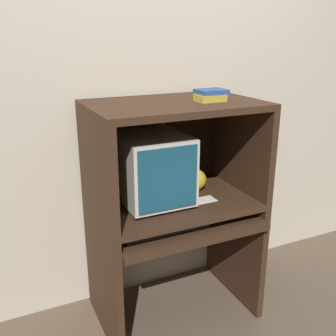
{
  "coord_description": "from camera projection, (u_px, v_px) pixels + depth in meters",
  "views": [
    {
      "loc": [
        -0.92,
        -1.57,
        1.65
      ],
      "look_at": [
        -0.04,
        0.3,
        0.95
      ],
      "focal_mm": 42.0,
      "sensor_mm": 36.0,
      "label": 1
    }
  ],
  "objects": [
    {
      "name": "hutch_upper",
      "position": [
        172.0,
        135.0,
        2.17
      ],
      "size": [
        0.93,
        0.61,
        0.56
      ],
      "color": "#382316",
      "rests_on": "desk_monitor_shelf"
    },
    {
      "name": "book_stack",
      "position": [
        211.0,
        95.0,
        2.1
      ],
      "size": [
        0.17,
        0.13,
        0.06
      ],
      "color": "gold",
      "rests_on": "hutch_upper"
    },
    {
      "name": "crt_monitor",
      "position": [
        151.0,
        167.0,
        2.18
      ],
      "size": [
        0.36,
        0.45,
        0.39
      ],
      "color": "beige",
      "rests_on": "desk_monitor_shelf"
    },
    {
      "name": "paper_card",
      "position": [
        204.0,
        200.0,
        2.25
      ],
      "size": [
        0.13,
        0.09,
        0.0
      ],
      "color": "white",
      "rests_on": "desk_monitor_shelf"
    },
    {
      "name": "snack_bag",
      "position": [
        193.0,
        180.0,
        2.36
      ],
      "size": [
        0.17,
        0.13,
        0.14
      ],
      "color": "gold",
      "rests_on": "desk_monitor_shelf"
    },
    {
      "name": "mouse",
      "position": [
        216.0,
        218.0,
        2.2
      ],
      "size": [
        0.07,
        0.05,
        0.03
      ],
      "color": "#B7B7B7",
      "rests_on": "desk_base"
    },
    {
      "name": "desk_monitor_shelf",
      "position": [
        174.0,
        203.0,
        2.27
      ],
      "size": [
        0.93,
        0.61,
        0.09
      ],
      "color": "#382316",
      "rests_on": "desk_base"
    },
    {
      "name": "wall_back",
      "position": [
        148.0,
        96.0,
        2.41
      ],
      "size": [
        6.0,
        0.06,
        2.6
      ],
      "color": "beige",
      "rests_on": "ground_plane"
    },
    {
      "name": "desk_base",
      "position": [
        177.0,
        255.0,
        2.34
      ],
      "size": [
        0.93,
        0.66,
        0.67
      ],
      "color": "#382316",
      "rests_on": "ground_plane"
    },
    {
      "name": "keyboard",
      "position": [
        165.0,
        229.0,
        2.09
      ],
      "size": [
        0.48,
        0.14,
        0.03
      ],
      "color": "black",
      "rests_on": "desk_base"
    }
  ]
}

